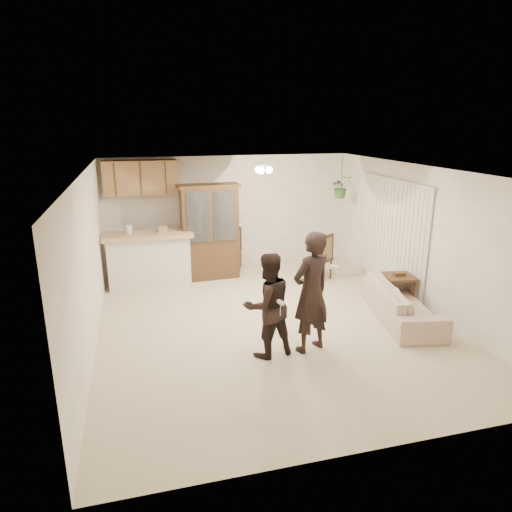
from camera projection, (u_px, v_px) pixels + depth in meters
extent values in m
plane|color=beige|center=(270.00, 322.00, 7.62)|extent=(6.50, 6.50, 0.00)
cube|color=silver|center=(272.00, 170.00, 6.91)|extent=(5.50, 6.50, 0.02)
cube|color=white|center=(230.00, 212.00, 10.28)|extent=(5.50, 0.02, 2.50)
cube|color=white|center=(371.00, 340.00, 4.25)|extent=(5.50, 0.02, 2.50)
cube|color=white|center=(89.00, 263.00, 6.59)|extent=(0.02, 6.50, 2.50)
cube|color=white|center=(422.00, 239.00, 7.94)|extent=(0.02, 6.50, 2.50)
cube|color=silver|center=(149.00, 261.00, 9.20)|extent=(1.60, 0.55, 1.00)
cube|color=tan|center=(148.00, 235.00, 9.04)|extent=(1.75, 0.70, 0.08)
cube|color=brown|center=(141.00, 178.00, 9.40)|extent=(1.50, 0.34, 0.70)
imported|color=#2D5F26|center=(341.00, 187.00, 9.88)|extent=(0.43, 0.37, 0.48)
cylinder|color=black|center=(342.00, 172.00, 9.79)|extent=(0.01, 0.01, 0.65)
imported|color=beige|center=(403.00, 299.00, 7.62)|extent=(1.09, 1.98, 0.73)
imported|color=black|center=(311.00, 292.00, 6.44)|extent=(0.77, 0.65, 1.80)
imported|color=black|center=(268.00, 311.00, 6.36)|extent=(0.75, 0.64, 1.35)
cube|color=#322112|center=(210.00, 260.00, 9.69)|extent=(1.19, 0.52, 0.78)
cube|color=#322112|center=(209.00, 215.00, 9.42)|extent=(1.18, 0.46, 1.16)
cube|color=silver|center=(209.00, 215.00, 9.42)|extent=(1.01, 0.07, 1.02)
cube|color=#322112|center=(208.00, 186.00, 9.25)|extent=(1.28, 0.54, 0.06)
cube|color=#322112|center=(399.00, 277.00, 8.14)|extent=(0.58, 0.58, 0.04)
cube|color=#322112|center=(397.00, 297.00, 8.25)|extent=(0.49, 0.49, 0.03)
cube|color=#322112|center=(400.00, 274.00, 8.13)|extent=(0.20, 0.15, 0.06)
cube|color=#322112|center=(194.00, 253.00, 9.77)|extent=(0.59, 0.59, 0.05)
cube|color=olive|center=(193.00, 239.00, 9.68)|extent=(0.37, 0.12, 0.44)
cube|color=#322112|center=(192.00, 226.00, 9.60)|extent=(0.46, 0.14, 0.09)
cube|color=#322112|center=(232.00, 251.00, 10.23)|extent=(0.52, 0.52, 0.05)
cube|color=olive|center=(232.00, 240.00, 10.16)|extent=(0.30, 0.13, 0.36)
cube|color=#322112|center=(232.00, 230.00, 10.09)|extent=(0.37, 0.15, 0.07)
cube|color=#322112|center=(319.00, 259.00, 9.56)|extent=(0.61, 0.61, 0.05)
cube|color=olive|center=(320.00, 247.00, 9.49)|extent=(0.30, 0.21, 0.38)
cube|color=#322112|center=(320.00, 235.00, 9.42)|extent=(0.36, 0.25, 0.08)
cube|color=white|center=(334.00, 268.00, 5.99)|extent=(0.10, 0.16, 0.05)
cube|color=white|center=(280.00, 302.00, 5.99)|extent=(0.07, 0.14, 0.04)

